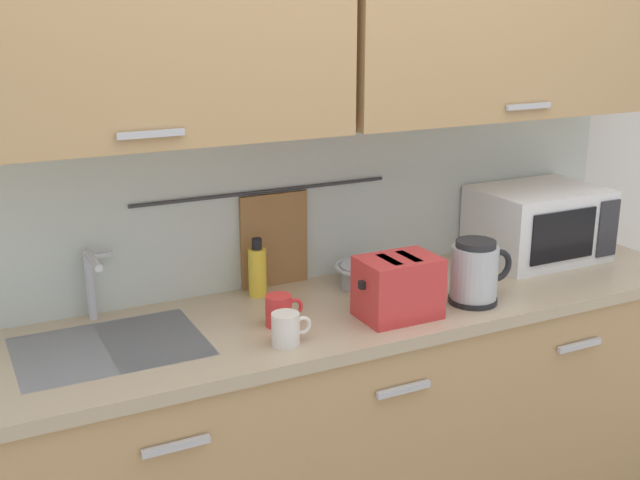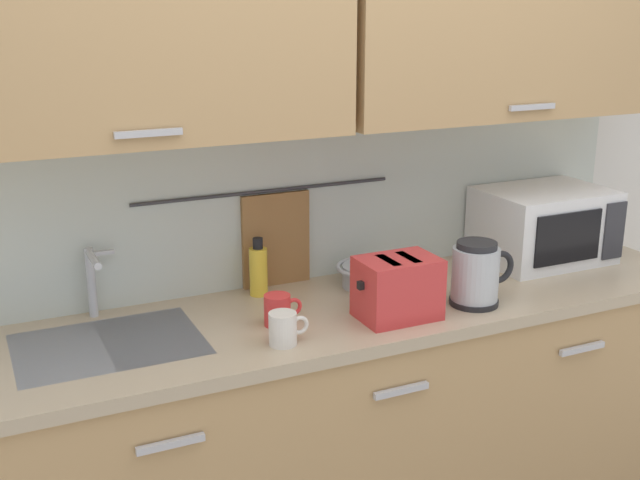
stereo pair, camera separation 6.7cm
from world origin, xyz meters
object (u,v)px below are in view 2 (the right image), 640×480
Objects in this scene: mixing_bowl at (367,274)px; toaster at (398,288)px; mug_by_kettle at (278,310)px; microwave at (543,225)px; dish_soap_bottle at (258,270)px; mug_near_sink at (284,329)px; electric_kettle at (476,274)px.

toaster is (-0.05, -0.28, 0.05)m from mixing_bowl.
microwave is at bearing 8.17° from mug_by_kettle.
dish_soap_bottle is 0.48m from toaster.
mug_near_sink is 0.54m from mixing_bowl.
mug_near_sink is at bearing -144.03° from mixing_bowl.
microwave is at bearing -5.24° from dish_soap_bottle.
toaster is at bearing -49.01° from dish_soap_bottle.
mug_near_sink is 0.56× the size of mixing_bowl.
mixing_bowl is (-0.73, 0.02, -0.09)m from microwave.
toaster is at bearing -161.44° from microwave.
electric_kettle is 1.89× the size of mug_near_sink.
dish_soap_bottle is (-0.60, 0.37, -0.01)m from electric_kettle.
microwave is 0.82m from toaster.
dish_soap_bottle is at bearing 167.45° from mixing_bowl.
electric_kettle is at bearing -31.82° from dish_soap_bottle.
mug_by_kettle is at bearing -98.14° from dish_soap_bottle.
microwave is 2.03× the size of electric_kettle.
electric_kettle reaches higher than mug_near_sink.
electric_kettle is 0.68m from mug_near_sink.
toaster is (0.39, 0.04, 0.05)m from mug_near_sink.
dish_soap_bottle is 0.41m from mug_near_sink.
toaster is 2.13× the size of mug_by_kettle.
microwave is at bearing 28.68° from electric_kettle.
electric_kettle is 1.89× the size of mug_by_kettle.
mug_near_sink is 0.14m from mug_by_kettle.
dish_soap_bottle is 1.63× the size of mug_near_sink.
mixing_bowl is at bearing 129.08° from electric_kettle.
mixing_bowl is at bearing 35.97° from mug_near_sink.
electric_kettle is 1.16× the size of dish_soap_bottle.
mixing_bowl is at bearing 80.35° from toaster.
mug_by_kettle is (-0.64, 0.11, -0.05)m from electric_kettle.
mixing_bowl is at bearing -12.55° from dish_soap_bottle.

